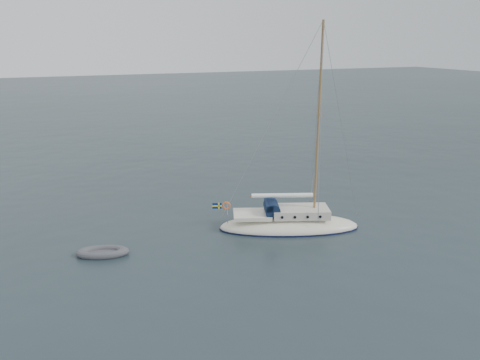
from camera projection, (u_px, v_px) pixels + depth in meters
name	position (u px, v px, depth m)	size (l,w,h in m)	color
ground	(261.00, 231.00, 31.23)	(300.00, 300.00, 0.00)	black
sailboat	(289.00, 214.00, 31.30)	(9.86, 2.95, 14.04)	silver
dinghy	(103.00, 252.00, 27.68)	(3.11, 1.40, 0.45)	#54555A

